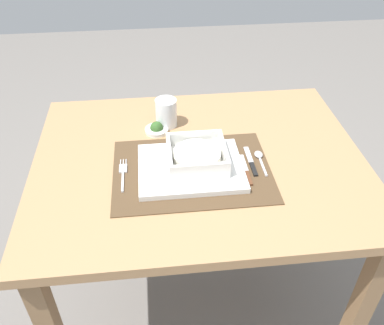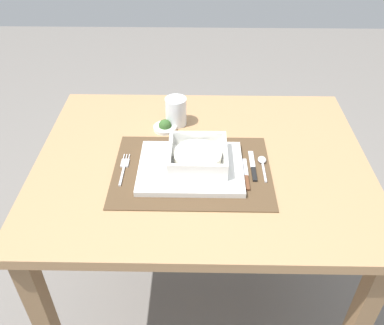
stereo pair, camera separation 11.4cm
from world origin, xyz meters
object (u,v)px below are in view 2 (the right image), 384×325
object	(u,v)px
fork	(124,167)
condiment_saucer	(165,127)
butter_knife	(253,168)
drinking_glass	(176,113)
dining_table	(201,184)
bread_knife	(246,176)
porridge_bowl	(198,157)
spoon	(262,162)

from	to	relation	value
fork	condiment_saucer	bearing A→B (deg)	59.90
butter_knife	drinking_glass	xyz separation A→B (m)	(-0.23, 0.23, 0.03)
dining_table	condiment_saucer	size ratio (longest dim) A/B	13.04
condiment_saucer	drinking_glass	bearing A→B (deg)	46.98
bread_knife	condiment_saucer	world-z (taller)	condiment_saucer
porridge_bowl	condiment_saucer	world-z (taller)	porridge_bowl
dining_table	spoon	distance (m)	0.20
spoon	drinking_glass	xyz separation A→B (m)	(-0.26, 0.21, 0.03)
dining_table	bread_knife	distance (m)	0.18
fork	butter_knife	world-z (taller)	butter_knife
fork	bread_knife	bearing A→B (deg)	-8.72
porridge_bowl	butter_knife	distance (m)	0.16
porridge_bowl	spoon	world-z (taller)	porridge_bowl
spoon	condiment_saucer	distance (m)	0.34
fork	spoon	xyz separation A→B (m)	(0.39, 0.03, 0.00)
porridge_bowl	butter_knife	xyz separation A→B (m)	(0.16, -0.01, -0.03)
porridge_bowl	fork	xyz separation A→B (m)	(-0.21, -0.01, -0.03)
bread_knife	drinking_glass	world-z (taller)	drinking_glass
butter_knife	drinking_glass	distance (m)	0.33
fork	bread_knife	world-z (taller)	bread_knife
porridge_bowl	drinking_glass	distance (m)	0.24
dining_table	spoon	xyz separation A→B (m)	(0.17, -0.02, 0.11)
dining_table	bread_knife	world-z (taller)	bread_knife
dining_table	fork	bearing A→B (deg)	-167.57
dining_table	butter_knife	world-z (taller)	butter_knife
bread_knife	drinking_glass	distance (m)	0.34
drinking_glass	condiment_saucer	xyz separation A→B (m)	(-0.03, -0.04, -0.03)
fork	spoon	distance (m)	0.39
drinking_glass	dining_table	bearing A→B (deg)	-66.12
fork	spoon	size ratio (longest dim) A/B	1.23
condiment_saucer	fork	bearing A→B (deg)	-116.93
butter_knife	fork	bearing A→B (deg)	177.80
dining_table	condiment_saucer	bearing A→B (deg)	127.65
fork	porridge_bowl	bearing A→B (deg)	-0.70
dining_table	spoon	world-z (taller)	spoon
dining_table	porridge_bowl	world-z (taller)	porridge_bowl
drinking_glass	porridge_bowl	bearing A→B (deg)	-72.71
dining_table	drinking_glass	world-z (taller)	drinking_glass
porridge_bowl	drinking_glass	world-z (taller)	drinking_glass
butter_knife	drinking_glass	bearing A→B (deg)	131.47
spoon	dining_table	bearing A→B (deg)	171.34
dining_table	butter_knife	bearing A→B (deg)	-17.31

